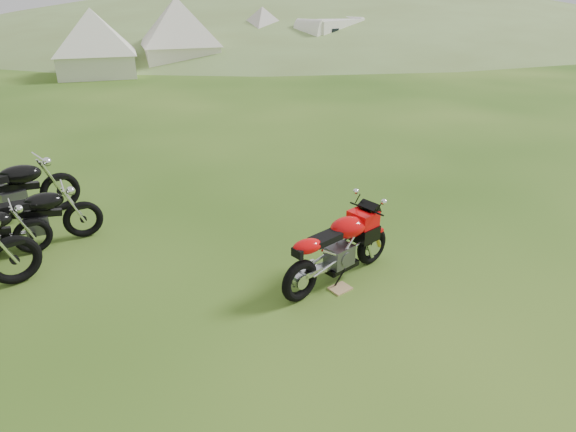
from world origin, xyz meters
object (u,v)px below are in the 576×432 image
sport_motorcycle (339,244)px  caravan (331,39)px  vintage_moto_c (34,217)px  tent_left (95,43)px  plywood_board (340,288)px  vintage_moto_d (10,191)px  tent_mid (179,35)px  tent_right (263,33)px

sport_motorcycle → caravan: 23.14m
vintage_moto_c → tent_left: bearing=78.4°
plywood_board → vintage_moto_c: 4.50m
vintage_moto_d → tent_mid: (7.27, 16.60, 0.94)m
sport_motorcycle → caravan: (11.91, 19.84, 0.51)m
tent_left → tent_mid: size_ratio=0.92×
tent_left → tent_mid: tent_mid is taller
plywood_board → vintage_moto_c: (-3.35, 2.97, 0.46)m
vintage_moto_d → tent_right: size_ratio=0.67×
plywood_board → vintage_moto_c: bearing=138.5°
vintage_moto_c → vintage_moto_d: bearing=104.3°
sport_motorcycle → plywood_board: (-0.08, -0.21, -0.53)m
sport_motorcycle → vintage_moto_c: bearing=126.4°
vintage_moto_c → tent_mid: (6.97, 17.66, 1.01)m
sport_motorcycle → vintage_moto_c: sport_motorcycle is taller
plywood_board → tent_mid: 21.00m
vintage_moto_c → tent_right: 22.51m
vintage_moto_c → tent_mid: tent_mid is taller
vintage_moto_c → tent_left: (2.89, 16.48, 0.90)m
vintage_moto_c → tent_left: tent_left is taller
tent_left → caravan: bearing=11.7°
sport_motorcycle → plywood_board: bearing=-126.9°
vintage_moto_c → tent_mid: 19.02m
sport_motorcycle → vintage_moto_d: bearing=119.5°
vintage_moto_d → vintage_moto_c: bearing=-90.4°
sport_motorcycle → tent_left: size_ratio=0.57×
tent_left → caravan: (12.45, 0.60, -0.33)m
tent_left → vintage_moto_c: bearing=-91.0°
caravan → tent_right: bearing=129.0°
sport_motorcycle → plywood_board: 0.57m
tent_mid → caravan: 8.40m
vintage_moto_d → caravan: 22.40m
tent_left → tent_right: 9.51m
sport_motorcycle → vintage_moto_c: size_ratio=1.00×
vintage_moto_c → tent_right: tent_right is taller
vintage_moto_d → plywood_board: bearing=-64.1°
plywood_board → caravan: caravan is taller
sport_motorcycle → vintage_moto_c: (-3.44, 2.76, -0.06)m
tent_right → vintage_moto_c: bearing=-134.2°
vintage_moto_c → sport_motorcycle: bearing=-40.4°
caravan → vintage_moto_d: bearing=-155.1°
tent_mid → tent_left: bearing=-156.6°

